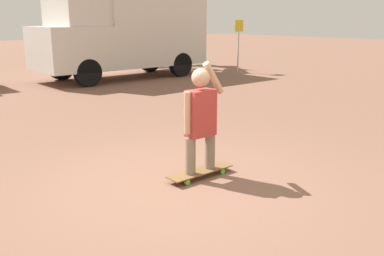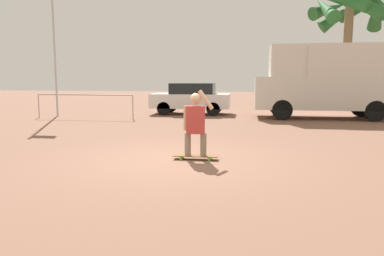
{
  "view_description": "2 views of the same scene",
  "coord_description": "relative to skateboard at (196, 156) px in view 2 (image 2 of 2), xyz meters",
  "views": [
    {
      "loc": [
        -3.25,
        -3.99,
        2.1
      ],
      "look_at": [
        0.49,
        0.4,
        0.62
      ],
      "focal_mm": 40.0,
      "sensor_mm": 36.0,
      "label": 1
    },
    {
      "loc": [
        1.54,
        -8.01,
        1.82
      ],
      "look_at": [
        0.28,
        0.31,
        0.68
      ],
      "focal_mm": 35.0,
      "sensor_mm": 36.0,
      "label": 2
    }
  ],
  "objects": [
    {
      "name": "camper_van",
      "position": [
        4.63,
        9.27,
        1.67
      ],
      "size": [
        6.07,
        2.28,
        3.22
      ],
      "color": "black",
      "rests_on": "ground_plane"
    },
    {
      "name": "person_skateboarder",
      "position": [
        -0.0,
        -0.0,
        0.79
      ],
      "size": [
        0.67,
        0.24,
        1.47
      ],
      "color": "gray",
      "rests_on": "skateboard"
    },
    {
      "name": "ground_plane",
      "position": [
        -0.39,
        -0.11,
        -0.08
      ],
      "size": [
        80.0,
        80.0,
        0.0
      ],
      "primitive_type": "plane",
      "color": "brown"
    },
    {
      "name": "parked_car_white",
      "position": [
        -1.67,
        10.3,
        0.73
      ],
      "size": [
        3.87,
        1.78,
        1.54
      ],
      "color": "black",
      "rests_on": "ground_plane"
    },
    {
      "name": "skateboard",
      "position": [
        0.0,
        0.0,
        0.0
      ],
      "size": [
        1.0,
        0.25,
        0.09
      ],
      "color": "brown",
      "rests_on": "ground_plane"
    },
    {
      "name": "plaza_railing_segment",
      "position": [
        -6.05,
        7.58,
        0.83
      ],
      "size": [
        4.47,
        0.05,
        1.08
      ],
      "color": "#99999E",
      "rests_on": "ground_plane"
    },
    {
      "name": "flagpole",
      "position": [
        -7.76,
        8.41,
        4.16
      ],
      "size": [
        0.85,
        0.12,
        7.61
      ],
      "color": "#B7B7BC",
      "rests_on": "ground_plane"
    },
    {
      "name": "palm_tree_near_van",
      "position": [
        6.57,
        14.01,
        5.35
      ],
      "size": [
        4.48,
        4.53,
        6.64
      ],
      "color": "brown",
      "rests_on": "ground_plane"
    }
  ]
}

